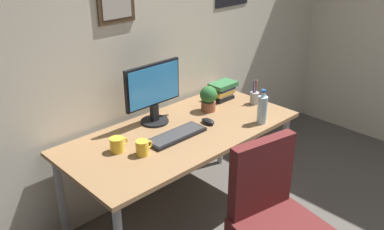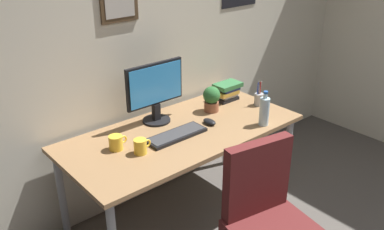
{
  "view_description": "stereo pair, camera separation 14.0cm",
  "coord_description": "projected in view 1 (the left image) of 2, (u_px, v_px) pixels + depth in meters",
  "views": [
    {
      "loc": [
        -1.9,
        -0.21,
        2.01
      ],
      "look_at": [
        -0.18,
        1.58,
        0.87
      ],
      "focal_mm": 38.88,
      "sensor_mm": 36.0,
      "label": 1
    },
    {
      "loc": [
        -1.79,
        -0.3,
        2.01
      ],
      "look_at": [
        -0.18,
        1.58,
        0.87
      ],
      "focal_mm": 38.88,
      "sensor_mm": 36.0,
      "label": 2
    }
  ],
  "objects": [
    {
      "name": "book_stack_left",
      "position": [
        222.0,
        90.0,
        3.35
      ],
      "size": [
        0.22,
        0.17,
        0.14
      ],
      "color": "black",
      "rests_on": "desk"
    },
    {
      "name": "keyboard",
      "position": [
        176.0,
        135.0,
        2.76
      ],
      "size": [
        0.43,
        0.15,
        0.03
      ],
      "color": "black",
      "rests_on": "desk"
    },
    {
      "name": "desk",
      "position": [
        182.0,
        139.0,
        2.88
      ],
      "size": [
        1.68,
        0.79,
        0.72
      ],
      "color": "#936D47",
      "rests_on": "ground_plane"
    },
    {
      "name": "monitor",
      "position": [
        153.0,
        91.0,
        2.88
      ],
      "size": [
        0.46,
        0.2,
        0.43
      ],
      "color": "black",
      "rests_on": "desk"
    },
    {
      "name": "wall_back",
      "position": [
        155.0,
        31.0,
        3.04
      ],
      "size": [
        4.4,
        0.1,
        2.6
      ],
      "color": "beige",
      "rests_on": "ground_plane"
    },
    {
      "name": "coffee_mug_near",
      "position": [
        117.0,
        145.0,
        2.57
      ],
      "size": [
        0.13,
        0.09,
        0.09
      ],
      "color": "yellow",
      "rests_on": "desk"
    },
    {
      "name": "pen_cup",
      "position": [
        254.0,
        97.0,
        3.26
      ],
      "size": [
        0.07,
        0.07,
        0.2
      ],
      "color": "#9EA0A5",
      "rests_on": "desk"
    },
    {
      "name": "potted_plant",
      "position": [
        208.0,
        98.0,
        3.12
      ],
      "size": [
        0.13,
        0.13,
        0.19
      ],
      "color": "brown",
      "rests_on": "desk"
    },
    {
      "name": "water_bottle",
      "position": [
        262.0,
        109.0,
        2.92
      ],
      "size": [
        0.07,
        0.07,
        0.25
      ],
      "color": "silver",
      "rests_on": "desk"
    },
    {
      "name": "coffee_mug_far",
      "position": [
        143.0,
        148.0,
        2.54
      ],
      "size": [
        0.12,
        0.08,
        0.09
      ],
      "color": "yellow",
      "rests_on": "desk"
    },
    {
      "name": "office_chair",
      "position": [
        274.0,
        215.0,
        2.33
      ],
      "size": [
        0.58,
        0.57,
        0.95
      ],
      "color": "#591E1E",
      "rests_on": "ground_plane"
    },
    {
      "name": "computer_mouse",
      "position": [
        208.0,
        121.0,
        2.95
      ],
      "size": [
        0.06,
        0.11,
        0.04
      ],
      "color": "black",
      "rests_on": "desk"
    }
  ]
}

